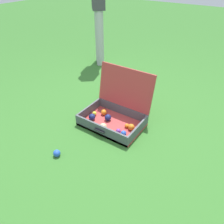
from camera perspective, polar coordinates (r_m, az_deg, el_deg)
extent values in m
plane|color=#336B28|center=(2.23, 1.92, -3.88)|extent=(16.00, 16.00, 0.00)
cube|color=#B23838|center=(2.24, 0.00, -3.11)|extent=(0.61, 0.41, 0.03)
cube|color=#4C5156|center=(2.36, -6.02, 0.32)|extent=(0.02, 0.41, 0.12)
cube|color=#4C5156|center=(2.10, 6.81, -4.83)|extent=(0.02, 0.41, 0.12)
cube|color=#4C5156|center=(2.09, -3.01, -4.82)|extent=(0.58, 0.02, 0.12)
cube|color=#4C5156|center=(2.35, 2.67, 0.28)|extent=(0.58, 0.02, 0.12)
cube|color=#B23838|center=(2.25, 3.49, 6.39)|extent=(0.61, 0.10, 0.41)
cube|color=black|center=(2.07, -3.36, -4.96)|extent=(0.11, 0.02, 0.02)
sphere|color=orange|center=(2.14, 5.11, -3.94)|extent=(0.06, 0.06, 0.06)
sphere|color=orange|center=(2.34, -2.17, -0.06)|extent=(0.06, 0.06, 0.06)
sphere|color=blue|center=(2.07, 3.04, -5.62)|extent=(0.06, 0.06, 0.06)
sphere|color=navy|center=(2.25, -1.14, -1.50)|extent=(0.07, 0.07, 0.07)
sphere|color=#CCDB38|center=(2.34, -4.65, -0.38)|extent=(0.05, 0.05, 0.05)
sphere|color=purple|center=(2.10, 1.65, -5.02)|extent=(0.05, 0.05, 0.05)
sphere|color=orange|center=(2.17, 3.92, -3.61)|extent=(0.04, 0.04, 0.04)
sphere|color=#D1B784|center=(2.12, -2.34, -3.94)|extent=(0.08, 0.08, 0.08)
sphere|color=navy|center=(2.27, -5.27, -1.27)|extent=(0.07, 0.07, 0.07)
sphere|color=blue|center=(1.96, -14.29, -10.43)|extent=(0.06, 0.06, 0.06)
cylinder|color=#B2B2B7|center=(3.68, -3.45, 19.34)|extent=(0.12, 0.12, 0.82)
cylinder|color=#B2B2B7|center=(3.51, -3.24, 18.56)|extent=(0.12, 0.12, 0.82)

